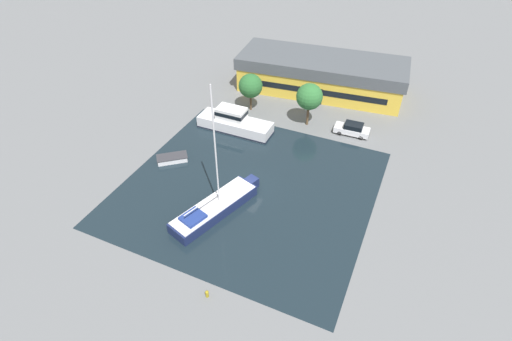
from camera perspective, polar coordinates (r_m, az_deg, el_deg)
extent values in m
plane|color=slate|center=(45.24, -1.03, -2.41)|extent=(440.00, 440.00, 0.00)
cube|color=black|center=(45.24, -1.03, -2.40)|extent=(27.10, 26.15, 0.01)
cube|color=gold|center=(64.86, 9.21, 12.72)|extent=(25.43, 11.62, 3.58)
cube|color=#474C51|center=(63.76, 9.46, 14.87)|extent=(26.19, 11.97, 1.74)
cube|color=black|center=(61.04, 8.30, 10.51)|extent=(2.39, 0.30, 2.51)
cube|color=black|center=(60.71, 8.36, 11.10)|extent=(20.83, 2.16, 0.89)
cylinder|color=brown|center=(55.62, 7.40, 7.87)|extent=(0.34, 0.34, 2.97)
sphere|color=#2D6B33|center=(54.24, 7.64, 10.42)|extent=(3.55, 3.55, 3.55)
cylinder|color=brown|center=(58.83, -0.76, 9.79)|extent=(0.32, 0.32, 2.53)
sphere|color=#28602D|center=(57.64, -0.78, 12.00)|extent=(3.41, 3.41, 3.41)
cube|color=silver|center=(55.04, 13.52, 5.65)|extent=(4.66, 2.05, 0.73)
cube|color=black|center=(54.66, 13.81, 6.20)|extent=(2.45, 1.74, 0.63)
cube|color=black|center=(54.80, 12.58, 6.46)|extent=(0.10, 1.50, 0.51)
cylinder|color=black|center=(54.67, 11.83, 5.24)|extent=(0.61, 0.22, 0.60)
cylinder|color=black|center=(56.08, 12.22, 6.11)|extent=(0.61, 0.22, 0.60)
cylinder|color=black|center=(54.40, 14.74, 4.55)|extent=(0.61, 0.22, 0.60)
cylinder|color=black|center=(55.81, 15.06, 5.44)|extent=(0.61, 0.22, 0.60)
cube|color=#19234C|center=(42.09, -5.97, -5.43)|extent=(5.79, 10.56, 1.16)
cube|color=#19234C|center=(44.96, -0.62, -1.72)|extent=(1.54, 1.52, 1.16)
cube|color=silver|center=(41.66, -6.03, -4.82)|extent=(5.56, 10.14, 0.08)
cylinder|color=silver|center=(37.79, -5.84, 3.12)|extent=(0.16, 0.16, 13.28)
cylinder|color=silver|center=(40.19, -7.74, -4.73)|extent=(1.56, 4.41, 0.12)
cube|color=navy|center=(40.31, -9.00, -6.62)|extent=(2.52, 2.73, 0.30)
cube|color=silver|center=(54.41, -3.00, 6.54)|extent=(10.17, 3.14, 1.59)
cube|color=black|center=(54.76, -2.97, 5.96)|extent=(10.27, 3.20, 0.18)
cube|color=white|center=(53.78, -3.54, 8.10)|extent=(3.87, 2.25, 1.62)
cube|color=black|center=(53.70, -3.55, 8.25)|extent=(3.95, 2.31, 0.52)
cube|color=white|center=(49.95, -11.88, 1.67)|extent=(3.75, 3.47, 0.62)
cube|color=#333338|center=(49.74, -11.93, 2.00)|extent=(3.92, 3.63, 0.08)
cylinder|color=olive|center=(35.83, -6.99, -17.19)|extent=(0.29, 0.29, 0.51)
sphere|color=olive|center=(35.55, -7.04, -16.88)|extent=(0.31, 0.31, 0.31)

